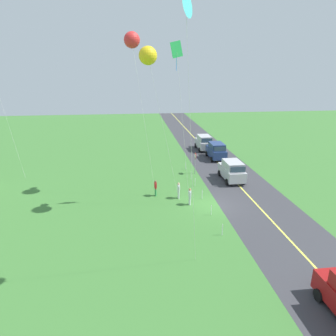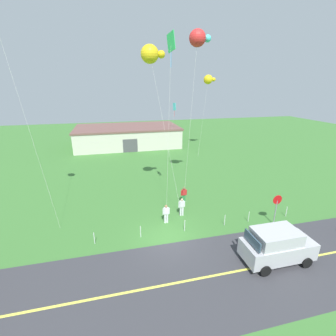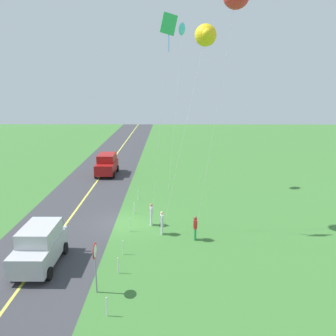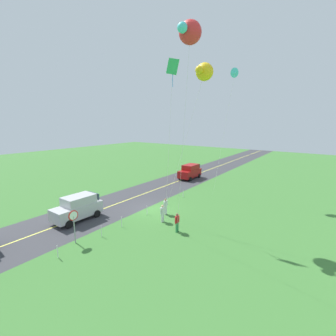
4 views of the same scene
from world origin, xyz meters
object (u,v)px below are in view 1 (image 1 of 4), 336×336
at_px(kite_orange_near, 186,7).
at_px(stop_sign, 195,159).
at_px(car_parked_east_far, 204,142).
at_px(person_child_watcher, 179,190).
at_px(car_parked_east_near, 216,151).
at_px(kite_red_low, 177,54).
at_px(car_suv_foreground, 232,170).
at_px(kite_yellow_high, 148,56).
at_px(kite_blue_mid, 132,40).
at_px(person_adult_companion, 156,188).
at_px(person_adult_near, 190,196).

bearing_deg(kite_orange_near, stop_sign, -14.13).
bearing_deg(kite_orange_near, car_parked_east_far, -15.79).
height_order(stop_sign, person_child_watcher, stop_sign).
xyz_separation_m(car_parked_east_near, kite_red_low, (-13.52, 7.62, 11.83)).
relative_size(car_parked_east_far, kite_orange_near, 0.29).
height_order(car_suv_foreground, kite_yellow_high, kite_yellow_high).
bearing_deg(kite_orange_near, kite_blue_mid, 9.23).
distance_m(person_child_watcher, kite_orange_near, 17.93).
relative_size(car_parked_east_far, person_adult_companion, 2.75).
distance_m(kite_red_low, kite_orange_near, 10.95).
xyz_separation_m(stop_sign, kite_yellow_high, (-8.68, 5.80, 10.98)).
bearing_deg(car_parked_east_near, kite_yellow_high, 145.49).
relative_size(car_suv_foreground, car_parked_east_far, 1.00).
bearing_deg(kite_yellow_high, car_parked_east_near, -34.51).
xyz_separation_m(car_suv_foreground, person_adult_near, (-5.69, 5.84, -0.29)).
xyz_separation_m(person_child_watcher, kite_red_low, (-0.89, 0.42, 12.12)).
bearing_deg(kite_red_low, kite_blue_mid, 47.35).
bearing_deg(kite_blue_mid, kite_red_low, -132.65).
distance_m(car_parked_east_far, person_adult_near, 19.98).
height_order(kite_red_low, kite_yellow_high, kite_red_low).
relative_size(stop_sign, kite_blue_mid, 0.17).
height_order(kite_red_low, kite_blue_mid, kite_blue_mid).
relative_size(car_parked_east_far, person_child_watcher, 2.75).
distance_m(car_suv_foreground, car_parked_east_near, 8.49).
height_order(person_adult_companion, kite_red_low, kite_red_low).
bearing_deg(car_suv_foreground, car_parked_east_near, -3.85).
bearing_deg(person_adult_near, kite_yellow_high, -39.42).
bearing_deg(stop_sign, kite_red_low, 155.91).
xyz_separation_m(person_adult_near, kite_orange_near, (-10.15, 2.43, 13.49)).
xyz_separation_m(car_parked_east_far, kite_red_low, (-18.45, 7.06, 11.83)).
distance_m(person_adult_near, kite_orange_near, 17.06).
xyz_separation_m(stop_sign, person_child_watcher, (-6.78, 3.01, -0.94)).
distance_m(car_suv_foreground, stop_sign, 4.52).
height_order(car_suv_foreground, kite_red_low, kite_red_low).
distance_m(car_parked_east_far, person_child_watcher, 18.78).
distance_m(car_parked_east_near, kite_orange_near, 29.04).
relative_size(person_child_watcher, kite_orange_near, 0.11).
bearing_deg(person_adult_near, car_parked_east_near, -159.52).
xyz_separation_m(stop_sign, person_adult_near, (-8.32, 2.22, -0.94)).
distance_m(person_adult_companion, person_child_watcher, 2.30).
bearing_deg(car_parked_east_near, car_suv_foreground, 176.15).
relative_size(person_child_watcher, kite_red_low, 0.11).
relative_size(stop_sign, kite_yellow_high, 0.19).
relative_size(person_adult_companion, kite_yellow_high, 0.12).
bearing_deg(stop_sign, car_parked_east_far, -18.58).
bearing_deg(person_child_watcher, car_suv_foreground, -116.09).
height_order(person_adult_companion, kite_orange_near, kite_orange_near).
bearing_deg(kite_orange_near, kite_red_low, -6.43).
height_order(car_parked_east_far, kite_blue_mid, kite_blue_mid).
bearing_deg(person_adult_companion, kite_yellow_high, -34.08).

